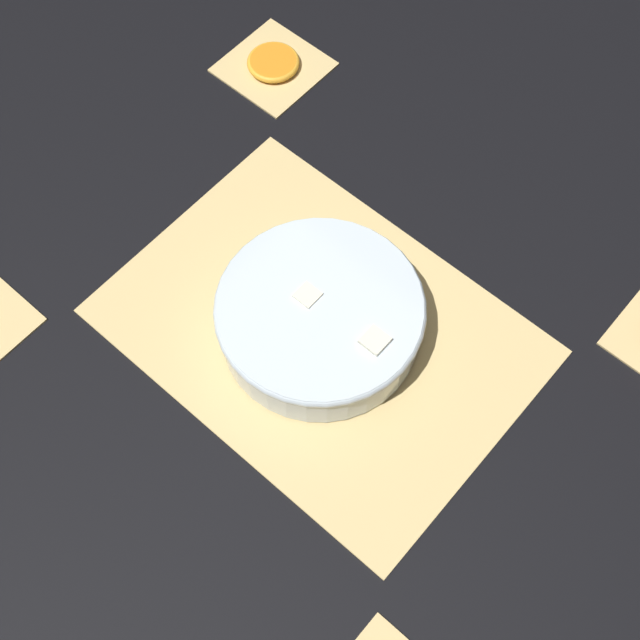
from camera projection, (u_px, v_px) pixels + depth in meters
ground_plane at (320, 332)px, 1.04m from camera, size 6.00×6.00×0.00m
bamboo_mat_center at (320, 331)px, 1.04m from camera, size 0.47×0.34×0.01m
coaster_mat_far_left at (274, 66)px, 1.23m from camera, size 0.13×0.13×0.01m
fruit_salad_bowl at (320, 317)px, 1.01m from camera, size 0.24×0.24×0.07m
orange_slice_whole at (273, 62)px, 1.22m from camera, size 0.07×0.07×0.01m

